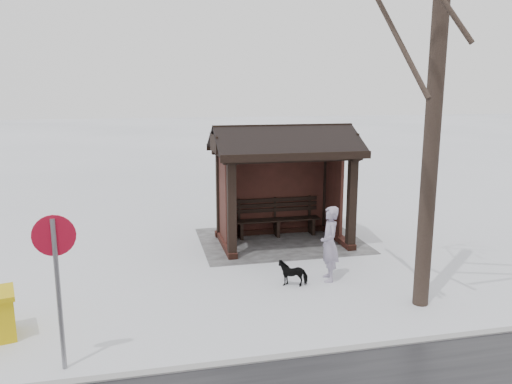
{
  "coord_description": "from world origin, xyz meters",
  "views": [
    {
      "loc": [
        3.42,
        12.05,
        3.95
      ],
      "look_at": [
        0.9,
        0.8,
        1.57
      ],
      "focal_mm": 35.0,
      "sensor_mm": 36.0,
      "label": 1
    }
  ],
  "objects_px": {
    "bus_shelter": "(282,160)",
    "dog": "(293,273)",
    "pedestrian": "(330,244)",
    "road_sign": "(56,259)"
  },
  "relations": [
    {
      "from": "bus_shelter",
      "to": "dog",
      "type": "xyz_separation_m",
      "value": [
        0.56,
        2.93,
        -1.91
      ]
    },
    {
      "from": "bus_shelter",
      "to": "pedestrian",
      "type": "xyz_separation_m",
      "value": [
        -0.25,
        2.85,
        -1.37
      ]
    },
    {
      "from": "dog",
      "to": "road_sign",
      "type": "height_order",
      "value": "road_sign"
    },
    {
      "from": "pedestrian",
      "to": "bus_shelter",
      "type": "bearing_deg",
      "value": -166.9
    },
    {
      "from": "pedestrian",
      "to": "dog",
      "type": "xyz_separation_m",
      "value": [
        0.81,
        0.08,
        -0.54
      ]
    },
    {
      "from": "bus_shelter",
      "to": "road_sign",
      "type": "xyz_separation_m",
      "value": [
        4.68,
        5.22,
        -0.52
      ]
    },
    {
      "from": "dog",
      "to": "pedestrian",
      "type": "bearing_deg",
      "value": 112.17
    },
    {
      "from": "bus_shelter",
      "to": "dog",
      "type": "relative_size",
      "value": 5.96
    },
    {
      "from": "bus_shelter",
      "to": "road_sign",
      "type": "height_order",
      "value": "bus_shelter"
    },
    {
      "from": "pedestrian",
      "to": "road_sign",
      "type": "relative_size",
      "value": 0.7
    }
  ]
}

